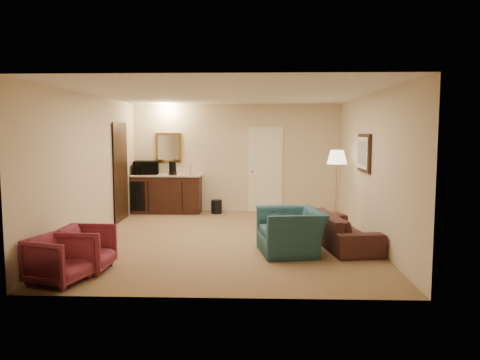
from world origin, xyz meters
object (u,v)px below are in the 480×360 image
object	(u,v)px
sofa	(342,224)
teal_armchair	(291,224)
rose_chair_far	(59,257)
wetbar_cabinet	(167,194)
waste_bin	(217,207)
floor_lamp	(336,187)
coffee_maker	(173,168)
microwave	(146,166)
coffee_table	(296,225)
rose_chair_near	(86,246)

from	to	relation	value
sofa	teal_armchair	world-z (taller)	teal_armchair
sofa	rose_chair_far	xyz separation A→B (m)	(-4.00, -2.11, -0.03)
wetbar_cabinet	teal_armchair	bearing A→B (deg)	-53.63
sofa	waste_bin	xyz separation A→B (m)	(-2.41, 3.06, -0.21)
wetbar_cabinet	waste_bin	bearing A→B (deg)	-3.38
sofa	floor_lamp	size ratio (longest dim) A/B	1.22
sofa	coffee_maker	world-z (taller)	coffee_maker
sofa	floor_lamp	world-z (taller)	floor_lamp
microwave	coffee_table	bearing A→B (deg)	-45.35
floor_lamp	microwave	distance (m)	4.51
microwave	teal_armchair	bearing A→B (deg)	-57.68
sofa	wetbar_cabinet	bearing A→B (deg)	39.72
coffee_table	waste_bin	xyz separation A→B (m)	(-1.67, 2.41, -0.06)
waste_bin	wetbar_cabinet	bearing A→B (deg)	176.62
wetbar_cabinet	floor_lamp	bearing A→B (deg)	-19.18
rose_chair_far	coffee_maker	xyz separation A→B (m)	(0.55, 5.17, 0.74)
waste_bin	microwave	xyz separation A→B (m)	(-1.69, 0.08, 0.96)
waste_bin	microwave	bearing A→B (deg)	177.12
floor_lamp	microwave	size ratio (longest dim) A/B	2.69
waste_bin	coffee_maker	xyz separation A→B (m)	(-1.03, -0.00, 0.92)
coffee_table	microwave	bearing A→B (deg)	143.36
teal_armchair	coffee_table	size ratio (longest dim) A/B	1.40
rose_chair_far	floor_lamp	size ratio (longest dim) A/B	0.44
sofa	waste_bin	bearing A→B (deg)	29.00
rose_chair_near	rose_chair_far	xyz separation A→B (m)	(-0.15, -0.52, -0.01)
waste_bin	coffee_maker	world-z (taller)	coffee_maker
coffee_table	coffee_maker	size ratio (longest dim) A/B	2.40
rose_chair_far	rose_chair_near	bearing A→B (deg)	0.63
rose_chair_far	floor_lamp	xyz separation A→B (m)	(4.19, 3.92, 0.44)
coffee_table	rose_chair_far	bearing A→B (deg)	-139.76
floor_lamp	sofa	bearing A→B (deg)	-96.13
wetbar_cabinet	rose_chair_far	world-z (taller)	wetbar_cabinet
sofa	floor_lamp	distance (m)	1.86
rose_chair_near	coffee_maker	world-z (taller)	coffee_maker
teal_armchair	coffee_maker	xyz separation A→B (m)	(-2.53, 3.56, 0.61)
coffee_table	microwave	xyz separation A→B (m)	(-3.36, 2.50, 0.90)
rose_chair_far	coffee_table	xyz separation A→B (m)	(3.26, 2.76, -0.12)
rose_chair_near	floor_lamp	xyz separation A→B (m)	(4.04, 3.40, 0.44)
waste_bin	coffee_maker	size ratio (longest dim) A/B	1.00
sofa	rose_chair_near	world-z (taller)	sofa
teal_armchair	rose_chair_far	xyz separation A→B (m)	(-3.08, -1.60, -0.13)
sofa	coffee_table	world-z (taller)	sofa
teal_armchair	microwave	xyz separation A→B (m)	(-3.18, 3.65, 0.65)
teal_armchair	floor_lamp	bearing A→B (deg)	144.54
microwave	floor_lamp	bearing A→B (deg)	-25.98
sofa	coffee_maker	distance (m)	4.66
teal_armchair	microwave	bearing A→B (deg)	-148.77
rose_chair_far	waste_bin	world-z (taller)	rose_chair_far
sofa	floor_lamp	bearing A→B (deg)	-15.43
wetbar_cabinet	waste_bin	size ratio (longest dim) A/B	5.11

